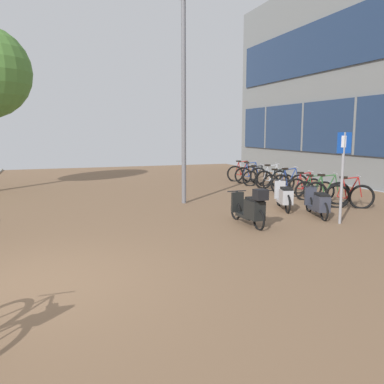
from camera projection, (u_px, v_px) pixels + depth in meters
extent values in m
cube|color=brown|center=(309.00, 254.00, 7.70)|extent=(14.40, 40.00, 0.05)
cube|color=slate|center=(355.00, 126.00, 16.72)|extent=(0.10, 0.12, 2.34)
cube|color=slate|center=(303.00, 127.00, 20.14)|extent=(0.10, 0.12, 2.34)
cube|color=slate|center=(266.00, 128.00, 23.55)|extent=(0.10, 0.12, 2.34)
torus|color=black|center=(337.00, 197.00, 12.20)|extent=(0.69, 0.42, 0.75)
torus|color=black|center=(362.00, 197.00, 12.09)|extent=(0.69, 0.42, 0.75)
cylinder|color=maroon|center=(352.00, 188.00, 12.10)|extent=(0.31, 0.19, 0.65)
cylinder|color=maroon|center=(345.00, 189.00, 12.13)|extent=(0.15, 0.10, 0.59)
cylinder|color=maroon|center=(351.00, 178.00, 12.06)|extent=(0.39, 0.23, 0.09)
cylinder|color=maroon|center=(342.00, 198.00, 12.18)|extent=(0.25, 0.15, 0.08)
cylinder|color=maroon|center=(340.00, 188.00, 12.15)|extent=(0.17, 0.11, 0.54)
cylinder|color=maroon|center=(360.00, 187.00, 12.06)|extent=(0.15, 0.10, 0.59)
cube|color=black|center=(344.00, 177.00, 12.09)|extent=(0.24, 0.18, 0.06)
cylinder|color=#ADADB2|center=(359.00, 176.00, 12.02)|extent=(0.25, 0.43, 0.02)
torus|color=black|center=(315.00, 193.00, 12.83)|extent=(0.71, 0.39, 0.75)
torus|color=black|center=(338.00, 194.00, 12.75)|extent=(0.71, 0.39, 0.75)
cylinder|color=#2F6030|center=(330.00, 185.00, 12.74)|extent=(0.32, 0.18, 0.66)
cylinder|color=#2F6030|center=(323.00, 186.00, 12.77)|extent=(0.15, 0.10, 0.60)
cylinder|color=#2F6030|center=(328.00, 176.00, 12.71)|extent=(0.40, 0.22, 0.09)
cylinder|color=#2F6030|center=(320.00, 194.00, 12.82)|extent=(0.26, 0.14, 0.08)
cylinder|color=#2F6030|center=(318.00, 185.00, 12.78)|extent=(0.17, 0.10, 0.55)
cylinder|color=#2F6030|center=(337.00, 184.00, 12.72)|extent=(0.15, 0.09, 0.60)
cube|color=black|center=(321.00, 175.00, 12.73)|extent=(0.24, 0.18, 0.06)
cylinder|color=#ADADB2|center=(335.00, 173.00, 12.67)|extent=(0.23, 0.44, 0.02)
torus|color=black|center=(305.00, 191.00, 13.57)|extent=(0.64, 0.34, 0.67)
torus|color=black|center=(324.00, 191.00, 13.52)|extent=(0.64, 0.34, 0.67)
cylinder|color=#316336|center=(317.00, 184.00, 13.50)|extent=(0.30, 0.16, 0.59)
cylinder|color=#316336|center=(311.00, 185.00, 13.52)|extent=(0.14, 0.09, 0.54)
cylinder|color=#316336|center=(316.00, 176.00, 13.47)|extent=(0.36, 0.19, 0.08)
cylinder|color=#316336|center=(309.00, 192.00, 13.56)|extent=(0.24, 0.13, 0.07)
cylinder|color=#316336|center=(307.00, 184.00, 13.53)|extent=(0.16, 0.09, 0.49)
cylinder|color=#316336|center=(323.00, 183.00, 13.48)|extent=(0.14, 0.09, 0.53)
cube|color=black|center=(310.00, 175.00, 13.48)|extent=(0.24, 0.17, 0.06)
cylinder|color=#ADADB2|center=(322.00, 174.00, 13.44)|extent=(0.22, 0.45, 0.02)
torus|color=black|center=(296.00, 188.00, 14.28)|extent=(0.67, 0.24, 0.68)
torus|color=black|center=(313.00, 188.00, 14.33)|extent=(0.67, 0.24, 0.68)
cylinder|color=maroon|center=(306.00, 181.00, 14.27)|extent=(0.29, 0.11, 0.59)
cylinder|color=maroon|center=(301.00, 182.00, 14.26)|extent=(0.14, 0.07, 0.54)
cylinder|color=maroon|center=(305.00, 173.00, 14.23)|extent=(0.36, 0.13, 0.08)
cylinder|color=maroon|center=(299.00, 189.00, 14.29)|extent=(0.23, 0.09, 0.07)
cylinder|color=maroon|center=(298.00, 181.00, 14.25)|extent=(0.16, 0.06, 0.49)
cylinder|color=maroon|center=(312.00, 180.00, 14.28)|extent=(0.14, 0.06, 0.54)
cube|color=black|center=(300.00, 173.00, 14.21)|extent=(0.24, 0.14, 0.06)
cylinder|color=#ADADB2|center=(311.00, 171.00, 14.23)|extent=(0.14, 0.47, 0.02)
torus|color=black|center=(281.00, 184.00, 14.96)|extent=(0.74, 0.28, 0.75)
torus|color=black|center=(299.00, 184.00, 14.99)|extent=(0.74, 0.28, 0.75)
cylinder|color=navy|center=(292.00, 177.00, 14.94)|extent=(0.32, 0.13, 0.65)
cylinder|color=navy|center=(286.00, 178.00, 14.93)|extent=(0.15, 0.07, 0.60)
cylinder|color=navy|center=(291.00, 169.00, 14.89)|extent=(0.40, 0.15, 0.09)
cylinder|color=navy|center=(284.00, 185.00, 14.97)|extent=(0.26, 0.10, 0.08)
cylinder|color=navy|center=(283.00, 177.00, 14.92)|extent=(0.17, 0.07, 0.55)
cylinder|color=navy|center=(297.00, 176.00, 14.95)|extent=(0.15, 0.07, 0.60)
cube|color=black|center=(285.00, 169.00, 14.88)|extent=(0.24, 0.15, 0.06)
cylinder|color=#ADADB2|center=(296.00, 167.00, 14.89)|extent=(0.16, 0.47, 0.02)
torus|color=black|center=(271.00, 183.00, 15.66)|extent=(0.67, 0.22, 0.67)
torus|color=black|center=(286.00, 183.00, 15.73)|extent=(0.67, 0.22, 0.67)
cylinder|color=black|center=(280.00, 177.00, 15.67)|extent=(0.30, 0.10, 0.59)
cylinder|color=black|center=(276.00, 177.00, 15.65)|extent=(0.14, 0.07, 0.53)
cylinder|color=black|center=(279.00, 170.00, 15.62)|extent=(0.37, 0.12, 0.08)
cylinder|color=black|center=(274.00, 184.00, 15.68)|extent=(0.24, 0.08, 0.07)
cylinder|color=black|center=(273.00, 177.00, 15.63)|extent=(0.16, 0.06, 0.49)
cylinder|color=black|center=(285.00, 176.00, 15.68)|extent=(0.14, 0.06, 0.53)
cube|color=black|center=(275.00, 169.00, 15.60)|extent=(0.23, 0.14, 0.06)
cylinder|color=#ADADB2|center=(284.00, 168.00, 15.63)|extent=(0.13, 0.47, 0.02)
torus|color=black|center=(264.00, 180.00, 16.41)|extent=(0.75, 0.23, 0.75)
torus|color=black|center=(280.00, 179.00, 16.50)|extent=(0.75, 0.23, 0.75)
cylinder|color=#AEB3BB|center=(273.00, 173.00, 16.42)|extent=(0.33, 0.10, 0.66)
cylinder|color=#AEB3BB|center=(269.00, 174.00, 16.40)|extent=(0.15, 0.06, 0.60)
cylinder|color=#AEB3BB|center=(272.00, 165.00, 16.37)|extent=(0.41, 0.12, 0.09)
cylinder|color=#AEB3BB|center=(267.00, 180.00, 16.43)|extent=(0.26, 0.08, 0.08)
cylinder|color=#AEB3BB|center=(265.00, 173.00, 16.38)|extent=(0.17, 0.06, 0.55)
cylinder|color=#AEB3BB|center=(279.00, 172.00, 16.44)|extent=(0.15, 0.06, 0.60)
cube|color=black|center=(268.00, 165.00, 16.34)|extent=(0.23, 0.13, 0.06)
cylinder|color=#ADADB2|center=(277.00, 164.00, 16.38)|extent=(0.12, 0.47, 0.02)
torus|color=black|center=(250.00, 179.00, 17.06)|extent=(0.68, 0.21, 0.68)
torus|color=black|center=(264.00, 178.00, 17.13)|extent=(0.68, 0.21, 0.68)
cylinder|color=black|center=(259.00, 173.00, 17.06)|extent=(0.30, 0.10, 0.60)
cylinder|color=black|center=(255.00, 173.00, 17.05)|extent=(0.14, 0.06, 0.54)
cylinder|color=black|center=(258.00, 166.00, 17.02)|extent=(0.37, 0.11, 0.08)
cylinder|color=black|center=(253.00, 179.00, 17.07)|extent=(0.24, 0.08, 0.07)
cylinder|color=black|center=(252.00, 173.00, 17.03)|extent=(0.16, 0.06, 0.50)
cylinder|color=black|center=(263.00, 172.00, 17.08)|extent=(0.14, 0.06, 0.54)
cube|color=black|center=(254.00, 166.00, 16.99)|extent=(0.23, 0.13, 0.06)
cylinder|color=#ADADB2|center=(262.00, 164.00, 17.03)|extent=(0.13, 0.47, 0.02)
torus|color=black|center=(243.00, 176.00, 17.88)|extent=(0.70, 0.42, 0.75)
torus|color=black|center=(258.00, 176.00, 17.78)|extent=(0.70, 0.42, 0.75)
cylinder|color=navy|center=(252.00, 170.00, 17.78)|extent=(0.30, 0.18, 0.66)
cylinder|color=navy|center=(248.00, 170.00, 17.82)|extent=(0.14, 0.10, 0.60)
cylinder|color=navy|center=(251.00, 163.00, 17.75)|extent=(0.37, 0.22, 0.09)
cylinder|color=navy|center=(246.00, 176.00, 17.87)|extent=(0.24, 0.14, 0.08)
cylinder|color=navy|center=(245.00, 170.00, 17.83)|extent=(0.16, 0.10, 0.55)
cylinder|color=navy|center=(257.00, 169.00, 17.75)|extent=(0.15, 0.10, 0.60)
cube|color=black|center=(247.00, 162.00, 17.77)|extent=(0.24, 0.18, 0.06)
cylinder|color=#ADADB2|center=(256.00, 161.00, 17.71)|extent=(0.25, 0.44, 0.02)
torus|color=black|center=(235.00, 174.00, 18.60)|extent=(0.69, 0.44, 0.75)
torus|color=black|center=(250.00, 174.00, 18.48)|extent=(0.69, 0.44, 0.75)
cylinder|color=maroon|center=(244.00, 168.00, 18.49)|extent=(0.30, 0.19, 0.66)
cylinder|color=maroon|center=(240.00, 169.00, 18.53)|extent=(0.14, 0.10, 0.60)
cylinder|color=maroon|center=(243.00, 162.00, 18.46)|extent=(0.37, 0.23, 0.09)
cylinder|color=maroon|center=(238.00, 175.00, 18.58)|extent=(0.24, 0.15, 0.08)
cylinder|color=maroon|center=(237.00, 168.00, 18.55)|extent=(0.16, 0.11, 0.55)
cylinder|color=maroon|center=(249.00, 168.00, 18.45)|extent=(0.15, 0.10, 0.60)
cube|color=black|center=(239.00, 161.00, 18.49)|extent=(0.24, 0.19, 0.06)
cylinder|color=#ADADB2|center=(248.00, 160.00, 18.41)|extent=(0.26, 0.43, 0.02)
torus|color=black|center=(288.00, 204.00, 11.43)|extent=(0.23, 0.54, 0.55)
torus|color=black|center=(279.00, 197.00, 12.59)|extent=(0.23, 0.54, 0.55)
cube|color=#AAAAAD|center=(283.00, 201.00, 12.01)|extent=(0.48, 0.71, 0.08)
cube|color=#AAAAAD|center=(286.00, 197.00, 11.61)|extent=(0.45, 0.58, 0.40)
cube|color=black|center=(286.00, 189.00, 11.58)|extent=(0.40, 0.53, 0.06)
cylinder|color=#AAAAAD|center=(279.00, 189.00, 12.52)|extent=(0.11, 0.14, 0.55)
cube|color=#AAAAAD|center=(280.00, 190.00, 12.45)|extent=(0.33, 0.18, 0.55)
cylinder|color=black|center=(280.00, 180.00, 12.46)|extent=(0.50, 0.20, 0.03)
torus|color=black|center=(259.00, 220.00, 9.48)|extent=(0.06, 0.52, 0.52)
torus|color=black|center=(236.00, 210.00, 10.62)|extent=(0.06, 0.52, 0.52)
cube|color=black|center=(247.00, 216.00, 10.05)|extent=(0.29, 0.69, 0.08)
cube|color=black|center=(254.00, 210.00, 9.65)|extent=(0.31, 0.54, 0.44)
cube|color=black|center=(255.00, 199.00, 9.62)|extent=(0.26, 0.49, 0.06)
cylinder|color=black|center=(236.00, 201.00, 10.56)|extent=(0.07, 0.12, 0.52)
cube|color=black|center=(237.00, 202.00, 10.49)|extent=(0.32, 0.08, 0.51)
cylinder|color=black|center=(237.00, 191.00, 10.50)|extent=(0.52, 0.03, 0.03)
cube|color=black|center=(261.00, 195.00, 9.34)|extent=(0.28, 0.28, 0.24)
torus|color=black|center=(324.00, 212.00, 10.46)|extent=(0.19, 0.50, 0.51)
torus|color=black|center=(309.00, 204.00, 11.63)|extent=(0.19, 0.50, 0.51)
cube|color=#323542|center=(316.00, 208.00, 11.05)|extent=(0.46, 0.72, 0.08)
cube|color=#323542|center=(322.00, 203.00, 10.64)|extent=(0.44, 0.59, 0.40)
cube|color=black|center=(322.00, 195.00, 10.61)|extent=(0.39, 0.53, 0.06)
cylinder|color=#323542|center=(310.00, 195.00, 11.57)|extent=(0.10, 0.13, 0.51)
cube|color=#323542|center=(310.00, 196.00, 11.50)|extent=(0.33, 0.17, 0.50)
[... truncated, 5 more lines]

